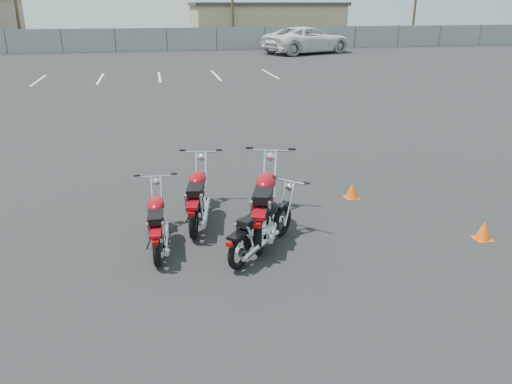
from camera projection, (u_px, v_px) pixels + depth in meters
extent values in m
plane|color=black|center=(251.00, 243.00, 8.13)|extent=(120.00, 120.00, 0.00)
torus|color=black|center=(158.00, 215.00, 8.53)|extent=(0.12, 0.54, 0.53)
cylinder|color=silver|center=(158.00, 215.00, 8.53)|extent=(0.09, 0.15, 0.14)
torus|color=black|center=(157.00, 249.00, 7.34)|extent=(0.12, 0.54, 0.53)
cylinder|color=silver|center=(157.00, 249.00, 7.34)|extent=(0.09, 0.15, 0.14)
cube|color=black|center=(157.00, 229.00, 7.92)|extent=(0.12, 0.94, 0.05)
cube|color=silver|center=(157.00, 227.00, 7.86)|extent=(0.26, 0.35, 0.27)
cylinder|color=silver|center=(156.00, 217.00, 7.81)|extent=(0.19, 0.23, 0.24)
ellipsoid|color=maroon|center=(156.00, 205.00, 7.95)|extent=(0.29, 0.53, 0.23)
cube|color=black|center=(155.00, 217.00, 7.56)|extent=(0.25, 0.50, 0.09)
cube|color=black|center=(155.00, 221.00, 7.35)|extent=(0.20, 0.17, 0.11)
cube|color=maroon|center=(155.00, 232.00, 7.23)|extent=(0.17, 0.38, 0.04)
cube|color=maroon|center=(157.00, 200.00, 8.43)|extent=(0.13, 0.31, 0.04)
cylinder|color=silver|center=(163.00, 231.00, 7.40)|extent=(0.05, 0.17, 0.35)
cylinder|color=silver|center=(148.00, 232.00, 7.37)|extent=(0.05, 0.17, 0.35)
cylinder|color=silver|center=(167.00, 238.00, 7.72)|extent=(0.12, 0.98, 0.11)
cylinder|color=silver|center=(166.00, 246.00, 7.45)|extent=(0.12, 0.32, 0.12)
cylinder|color=silver|center=(162.00, 197.00, 8.54)|extent=(0.05, 0.36, 0.70)
cylinder|color=silver|center=(152.00, 197.00, 8.52)|extent=(0.05, 0.36, 0.70)
sphere|color=silver|center=(156.00, 182.00, 8.58)|extent=(0.15, 0.15, 0.14)
cylinder|color=silver|center=(156.00, 176.00, 8.56)|extent=(0.62, 0.05, 0.03)
cylinder|color=black|center=(174.00, 174.00, 8.58)|extent=(0.11, 0.04, 0.03)
cylinder|color=black|center=(137.00, 176.00, 8.49)|extent=(0.11, 0.04, 0.03)
cylinder|color=black|center=(150.00, 241.00, 7.88)|extent=(0.14, 0.03, 0.27)
cube|color=#990505|center=(155.00, 243.00, 7.03)|extent=(0.09, 0.06, 0.05)
torus|color=black|center=(282.00, 221.00, 8.30)|extent=(0.44, 0.46, 0.54)
cylinder|color=silver|center=(282.00, 221.00, 8.30)|extent=(0.16, 0.17, 0.14)
torus|color=black|center=(239.00, 252.00, 7.26)|extent=(0.44, 0.46, 0.54)
cylinder|color=silver|center=(239.00, 252.00, 7.26)|extent=(0.16, 0.17, 0.14)
cube|color=black|center=(262.00, 233.00, 7.77)|extent=(0.71, 0.75, 0.05)
cube|color=silver|center=(261.00, 231.00, 7.71)|extent=(0.42, 0.42, 0.27)
cylinder|color=silver|center=(261.00, 221.00, 7.66)|extent=(0.28, 0.29, 0.24)
ellipsoid|color=black|center=(267.00, 209.00, 7.78)|extent=(0.56, 0.57, 0.23)
cube|color=black|center=(253.00, 220.00, 7.44)|extent=(0.51, 0.52, 0.09)
cube|color=black|center=(245.00, 223.00, 7.25)|extent=(0.25, 0.25, 0.11)
cube|color=black|center=(238.00, 235.00, 7.15)|extent=(0.38, 0.39, 0.04)
cube|color=black|center=(282.00, 205.00, 8.20)|extent=(0.29, 0.30, 0.04)
cylinder|color=silver|center=(250.00, 236.00, 7.24)|extent=(0.15, 0.15, 0.35)
cylinder|color=silver|center=(238.00, 233.00, 7.34)|extent=(0.15, 0.15, 0.35)
cylinder|color=silver|center=(261.00, 245.00, 7.50)|extent=(0.73, 0.78, 0.12)
cylinder|color=silver|center=(251.00, 252.00, 7.27)|extent=(0.30, 0.31, 0.12)
cylinder|color=silver|center=(290.00, 203.00, 8.25)|extent=(0.27, 0.29, 0.71)
cylinder|color=silver|center=(281.00, 202.00, 8.33)|extent=(0.27, 0.29, 0.71)
sphere|color=silver|center=(290.00, 187.00, 8.32)|extent=(0.20, 0.20, 0.14)
cylinder|color=silver|center=(290.00, 181.00, 8.30)|extent=(0.48, 0.45, 0.03)
cylinder|color=black|center=(307.00, 183.00, 8.12)|extent=(0.10, 0.10, 0.03)
cylinder|color=black|center=(273.00, 176.00, 8.43)|extent=(0.10, 0.10, 0.03)
cylinder|color=black|center=(252.00, 243.00, 7.82)|extent=(0.12, 0.11, 0.27)
cube|color=#990505|center=(229.00, 245.00, 6.98)|extent=(0.10, 0.10, 0.05)
torus|color=black|center=(201.00, 190.00, 9.54)|extent=(0.22, 0.61, 0.60)
cylinder|color=silver|center=(201.00, 190.00, 9.54)|extent=(0.13, 0.18, 0.16)
torus|color=black|center=(194.00, 222.00, 8.19)|extent=(0.22, 0.61, 0.60)
cylinder|color=silver|center=(194.00, 222.00, 8.19)|extent=(0.13, 0.18, 0.16)
cube|color=black|center=(198.00, 203.00, 8.85)|extent=(0.29, 1.05, 0.06)
cube|color=silver|center=(197.00, 201.00, 8.78)|extent=(0.35, 0.43, 0.30)
cylinder|color=silver|center=(197.00, 191.00, 8.72)|extent=(0.24, 0.28, 0.26)
ellipsoid|color=maroon|center=(198.00, 179.00, 8.88)|extent=(0.41, 0.63, 0.26)
cube|color=black|center=(195.00, 190.00, 8.44)|extent=(0.36, 0.59, 0.10)
cube|color=black|center=(193.00, 193.00, 8.19)|extent=(0.25, 0.22, 0.12)
cube|color=maroon|center=(193.00, 204.00, 8.05)|extent=(0.25, 0.45, 0.05)
cube|color=maroon|center=(200.00, 175.00, 9.43)|extent=(0.19, 0.36, 0.04)
cylinder|color=silver|center=(201.00, 204.00, 8.24)|extent=(0.08, 0.19, 0.39)
cylinder|color=silver|center=(187.00, 204.00, 8.23)|extent=(0.08, 0.19, 0.39)
cylinder|color=silver|center=(205.00, 212.00, 8.59)|extent=(0.29, 1.10, 0.13)
cylinder|color=silver|center=(204.00, 219.00, 8.29)|extent=(0.18, 0.37, 0.13)
cylinder|color=silver|center=(206.00, 173.00, 9.54)|extent=(0.12, 0.40, 0.79)
cylinder|color=silver|center=(196.00, 173.00, 9.54)|extent=(0.12, 0.40, 0.79)
sphere|color=silver|center=(201.00, 157.00, 9.60)|extent=(0.19, 0.19, 0.16)
cylinder|color=silver|center=(201.00, 152.00, 9.58)|extent=(0.70, 0.16, 0.03)
cylinder|color=black|center=(219.00, 150.00, 9.56)|extent=(0.12, 0.06, 0.04)
cylinder|color=black|center=(182.00, 150.00, 9.54)|extent=(0.12, 0.06, 0.04)
cylinder|color=black|center=(190.00, 215.00, 8.82)|extent=(0.16, 0.05, 0.30)
cube|color=#990505|center=(191.00, 214.00, 7.83)|extent=(0.11, 0.08, 0.06)
torus|color=black|center=(269.00, 196.00, 9.19)|extent=(0.33, 0.68, 0.68)
cylinder|color=silver|center=(269.00, 196.00, 9.19)|extent=(0.16, 0.21, 0.18)
torus|color=black|center=(259.00, 234.00, 7.67)|extent=(0.33, 0.68, 0.68)
cylinder|color=silver|center=(259.00, 234.00, 7.67)|extent=(0.16, 0.21, 0.18)
cube|color=black|center=(265.00, 210.00, 8.41)|extent=(0.47, 1.16, 0.07)
cube|color=silver|center=(264.00, 208.00, 8.34)|extent=(0.43, 0.50, 0.34)
cylinder|color=silver|center=(264.00, 197.00, 8.27)|extent=(0.30, 0.34, 0.30)
ellipsoid|color=maroon|center=(266.00, 183.00, 8.45)|extent=(0.53, 0.73, 0.29)
cube|color=black|center=(263.00, 195.00, 7.96)|extent=(0.47, 0.68, 0.11)
cube|color=black|center=(261.00, 199.00, 7.68)|extent=(0.30, 0.27, 0.14)
cube|color=maroon|center=(259.00, 213.00, 7.53)|extent=(0.34, 0.51, 0.06)
cube|color=maroon|center=(269.00, 177.00, 9.06)|extent=(0.26, 0.41, 0.05)
cylinder|color=silver|center=(269.00, 213.00, 7.71)|extent=(0.12, 0.21, 0.44)
cylinder|color=silver|center=(252.00, 212.00, 7.74)|extent=(0.12, 0.21, 0.44)
cylinder|color=silver|center=(274.00, 223.00, 8.11)|extent=(0.48, 1.21, 0.14)
cylinder|color=silver|center=(272.00, 231.00, 7.76)|extent=(0.25, 0.42, 0.15)
cylinder|color=silver|center=(275.00, 175.00, 9.18)|extent=(0.19, 0.44, 0.89)
cylinder|color=silver|center=(264.00, 175.00, 9.20)|extent=(0.19, 0.44, 0.89)
sphere|color=silver|center=(270.00, 157.00, 9.25)|extent=(0.23, 0.23, 0.18)
cylinder|color=silver|center=(271.00, 151.00, 9.23)|extent=(0.76, 0.28, 0.03)
cylinder|color=black|center=(292.00, 149.00, 9.15)|extent=(0.14, 0.08, 0.04)
cylinder|color=black|center=(249.00, 148.00, 9.23)|extent=(0.14, 0.08, 0.04)
cylinder|color=black|center=(255.00, 224.00, 8.40)|extent=(0.18, 0.08, 0.34)
cube|color=#990505|center=(257.00, 226.00, 7.28)|extent=(0.13, 0.10, 0.07)
cone|color=#FC5A0D|center=(352.00, 190.00, 9.95)|extent=(0.25, 0.25, 0.32)
cube|color=#FC5A0D|center=(352.00, 197.00, 10.01)|extent=(0.27, 0.27, 0.01)
cone|color=#FC5A0D|center=(484.00, 230.00, 8.20)|extent=(0.25, 0.25, 0.32)
cube|color=#FC5A0D|center=(482.00, 239.00, 8.25)|extent=(0.27, 0.27, 0.01)
cone|color=#FC5A0D|center=(268.00, 212.00, 8.98)|extent=(0.22, 0.22, 0.27)
cube|color=#FC5A0D|center=(268.00, 219.00, 9.03)|extent=(0.23, 0.23, 0.01)
cube|color=gray|center=(167.00, 40.00, 39.85)|extent=(80.00, 0.04, 1.80)
cylinder|color=black|center=(6.00, 42.00, 37.58)|extent=(0.06, 0.06, 1.80)
cylinder|color=black|center=(62.00, 41.00, 38.34)|extent=(0.06, 0.06, 1.80)
cylinder|color=black|center=(115.00, 40.00, 39.09)|extent=(0.06, 0.06, 1.80)
cylinder|color=black|center=(167.00, 40.00, 39.85)|extent=(0.06, 0.06, 1.80)
cylinder|color=black|center=(217.00, 39.00, 40.60)|extent=(0.06, 0.06, 1.80)
cylinder|color=black|center=(264.00, 38.00, 41.36)|extent=(0.06, 0.06, 1.80)
cylinder|color=black|center=(311.00, 38.00, 42.11)|extent=(0.06, 0.06, 1.80)
cylinder|color=black|center=(355.00, 37.00, 42.87)|extent=(0.06, 0.06, 1.80)
cylinder|color=black|center=(398.00, 36.00, 43.62)|extent=(0.06, 0.06, 1.80)
cylinder|color=black|center=(440.00, 36.00, 44.38)|extent=(0.06, 0.06, 1.80)
cylinder|color=black|center=(480.00, 35.00, 45.13)|extent=(0.06, 0.06, 1.80)
cube|color=tan|center=(264.00, 24.00, 49.69)|extent=(14.00, 9.00, 3.40)
cube|color=#403835|center=(265.00, 4.00, 49.03)|extent=(14.40, 9.40, 0.30)
cube|color=silver|center=(39.00, 80.00, 25.11)|extent=(0.12, 4.00, 0.01)
cube|color=silver|center=(100.00, 79.00, 25.68)|extent=(0.12, 4.00, 0.01)
cube|color=silver|center=(159.00, 77.00, 26.25)|extent=(0.12, 4.00, 0.01)
cube|color=silver|center=(216.00, 75.00, 26.81)|extent=(0.12, 4.00, 0.01)
cube|color=silver|center=(270.00, 74.00, 27.38)|extent=(0.12, 4.00, 0.01)
imported|color=silver|center=(308.00, 32.00, 38.03)|extent=(6.08, 8.79, 3.10)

